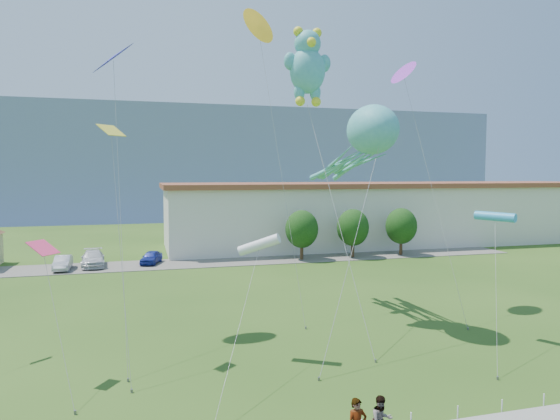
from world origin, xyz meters
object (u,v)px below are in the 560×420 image
object	(u,v)px
warehouse	(391,213)
parked_car_white	(93,259)
octopus_kite	(363,144)
parked_car_silver	(63,263)
teddy_bear_kite	(308,65)
parked_car_blue	(151,257)

from	to	relation	value
warehouse	parked_car_white	distance (m)	38.63
octopus_kite	warehouse	bearing A→B (deg)	59.41
parked_car_silver	teddy_bear_kite	size ratio (longest dim) A/B	0.22
warehouse	parked_car_blue	xyz separation A→B (m)	(-31.88, -8.33, -3.40)
parked_car_white	parked_car_blue	bearing A→B (deg)	-5.03
teddy_bear_kite	parked_car_white	bearing A→B (deg)	124.21
parked_car_white	teddy_bear_kite	distance (m)	31.26
parked_car_silver	parked_car_white	distance (m)	2.93
warehouse	teddy_bear_kite	distance (m)	39.90
teddy_bear_kite	warehouse	bearing A→B (deg)	54.07
octopus_kite	teddy_bear_kite	size ratio (longest dim) A/B	0.75
parked_car_white	parked_car_silver	bearing A→B (deg)	-159.28
parked_car_white	octopus_kite	size ratio (longest dim) A/B	0.39
parked_car_silver	octopus_kite	bearing A→B (deg)	-48.53
parked_car_blue	octopus_kite	size ratio (longest dim) A/B	0.28
parked_car_white	parked_car_blue	distance (m)	5.71
warehouse	parked_car_blue	world-z (taller)	warehouse
parked_car_silver	octopus_kite	size ratio (longest dim) A/B	0.30
parked_car_white	teddy_bear_kite	world-z (taller)	teddy_bear_kite
parked_car_silver	octopus_kite	distance (m)	32.89
parked_car_silver	octopus_kite	xyz separation A→B (m)	(20.93, -23.11, 10.45)
warehouse	octopus_kite	bearing A→B (deg)	-120.59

